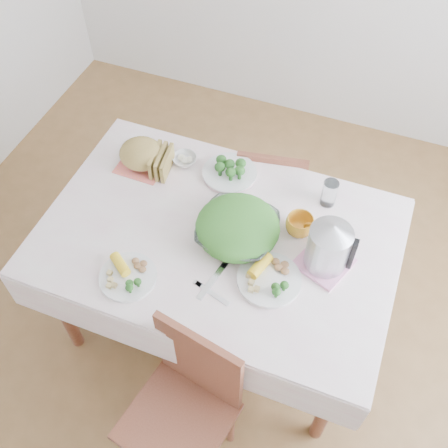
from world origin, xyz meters
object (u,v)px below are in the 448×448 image
(chair_near, at_px, (176,418))
(dinner_plate_right, at_px, (269,280))
(yellow_mug, at_px, (300,225))
(electric_kettle, at_px, (328,246))
(salad_bowl, at_px, (237,231))
(dinner_plate_left, at_px, (128,277))
(dining_table, at_px, (219,282))
(chair_far, at_px, (273,180))

(chair_near, xyz_separation_m, dinner_plate_right, (0.18, 0.54, 0.31))
(yellow_mug, distance_m, electric_kettle, 0.20)
(salad_bowl, bearing_deg, yellow_mug, 25.99)
(dinner_plate_right, bearing_deg, salad_bowl, 140.02)
(chair_near, relative_size, dinner_plate_right, 3.35)
(dinner_plate_left, relative_size, yellow_mug, 1.94)
(salad_bowl, xyz_separation_m, dinner_plate_left, (-0.33, -0.35, -0.03))
(dinner_plate_left, bearing_deg, dining_table, 52.66)
(chair_far, xyz_separation_m, dinner_plate_left, (-0.31, -0.98, 0.31))
(chair_near, height_order, dinner_plate_right, chair_near)
(dinner_plate_right, bearing_deg, chair_far, 105.32)
(dining_table, distance_m, dinner_plate_right, 0.50)
(chair_near, height_order, chair_far, chair_near)
(chair_far, distance_m, electric_kettle, 0.86)
(dinner_plate_left, bearing_deg, dinner_plate_right, 19.79)
(yellow_mug, xyz_separation_m, electric_kettle, (0.14, -0.12, 0.07))
(dinner_plate_left, height_order, electric_kettle, electric_kettle)
(dining_table, distance_m, electric_kettle, 0.68)
(dining_table, bearing_deg, chair_near, -82.31)
(dining_table, distance_m, chair_near, 0.70)
(chair_near, bearing_deg, dining_table, 108.43)
(dining_table, distance_m, yellow_mug, 0.55)
(salad_bowl, relative_size, dinner_plate_left, 1.43)
(chair_near, relative_size, chair_far, 1.09)
(chair_far, bearing_deg, dinner_plate_left, 62.33)
(chair_far, bearing_deg, electric_kettle, 112.21)
(chair_near, relative_size, salad_bowl, 2.60)
(chair_near, bearing_deg, yellow_mug, 85.54)
(chair_near, distance_m, salad_bowl, 0.78)
(chair_near, distance_m, dinner_plate_right, 0.65)
(salad_bowl, bearing_deg, electric_kettle, -0.19)
(chair_far, xyz_separation_m, dinner_plate_right, (0.22, -0.79, 0.31))
(dining_table, relative_size, dinner_plate_right, 5.43)
(salad_bowl, xyz_separation_m, dinner_plate_right, (0.19, -0.16, -0.03))
(chair_near, relative_size, yellow_mug, 7.22)
(electric_kettle, bearing_deg, dinner_plate_right, -121.48)
(dining_table, height_order, yellow_mug, yellow_mug)
(yellow_mug, bearing_deg, salad_bowl, -154.01)
(chair_far, bearing_deg, yellow_mug, 106.49)
(chair_far, bearing_deg, salad_bowl, 81.98)
(dinner_plate_left, relative_size, electric_kettle, 0.97)
(salad_bowl, distance_m, dinner_plate_right, 0.25)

